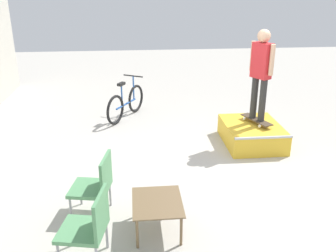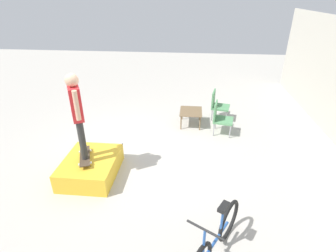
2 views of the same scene
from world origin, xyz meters
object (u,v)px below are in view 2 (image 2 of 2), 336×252
at_px(skateboard_on_ramp, 85,156).
at_px(person_skater, 77,110).
at_px(bicycle, 215,240).
at_px(patio_chair_left, 218,104).
at_px(patio_chair_right, 220,117).
at_px(skate_ramp_box, 91,167).
at_px(coffee_table, 191,113).

bearing_deg(skateboard_on_ramp, person_skater, 0.00).
xyz_separation_m(person_skater, bicycle, (1.75, 2.61, -1.18)).
distance_m(patio_chair_left, patio_chair_right, 0.93).
distance_m(skate_ramp_box, skateboard_on_ramp, 0.30).
xyz_separation_m(skateboard_on_ramp, person_skater, (0.00, 0.00, 1.05)).
distance_m(patio_chair_right, bicycle, 3.99).
height_order(skate_ramp_box, person_skater, person_skater).
bearing_deg(coffee_table, patio_chair_right, 60.98).
bearing_deg(skateboard_on_ramp, skate_ramp_box, 90.64).
height_order(person_skater, bicycle, person_skater).
bearing_deg(patio_chair_left, person_skater, 147.87).
relative_size(skate_ramp_box, coffee_table, 1.81).
distance_m(skate_ramp_box, patio_chair_right, 3.64).
xyz_separation_m(skateboard_on_ramp, patio_chair_left, (-3.15, 2.98, -0.00)).
bearing_deg(coffee_table, person_skater, -39.16).
relative_size(skate_ramp_box, bicycle, 0.95).
xyz_separation_m(skate_ramp_box, skateboard_on_ramp, (0.03, -0.08, 0.29)).
bearing_deg(patio_chair_left, skateboard_on_ramp, 147.87).
height_order(skate_ramp_box, bicycle, bicycle).
bearing_deg(bicycle, skateboard_on_ramp, -93.93).
relative_size(patio_chair_right, bicycle, 0.62).
distance_m(coffee_table, patio_chair_right, 0.93).
distance_m(person_skater, patio_chair_right, 3.86).
xyz_separation_m(patio_chair_left, patio_chair_right, (0.93, -0.00, 0.00)).
bearing_deg(patio_chair_right, patio_chair_left, 10.47).
distance_m(patio_chair_left, bicycle, 4.92).
bearing_deg(skate_ramp_box, skateboard_on_ramp, -68.22).
relative_size(skate_ramp_box, patio_chair_left, 1.54).
distance_m(coffee_table, patio_chair_left, 0.95).
relative_size(patio_chair_left, bicycle, 0.62).
relative_size(person_skater, patio_chair_right, 1.95).
distance_m(person_skater, patio_chair_left, 4.47).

